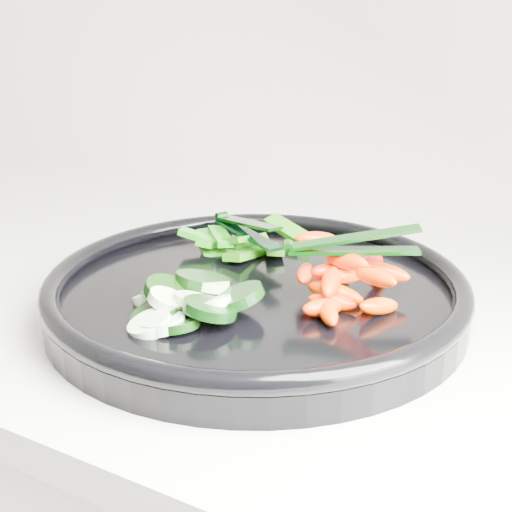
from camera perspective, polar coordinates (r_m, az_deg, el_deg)
The scene contains 6 objects.
veggie_tray at distance 0.63m, azimuth -0.00°, elevation -2.94°, with size 0.43×0.43×0.04m.
cucumber_pile at distance 0.59m, azimuth -5.76°, elevation -3.46°, with size 0.12×0.13×0.04m.
carrot_pile at distance 0.61m, azimuth 7.01°, elevation -1.79°, with size 0.12×0.16×0.05m.
pepper_pile at distance 0.72m, azimuth -1.36°, elevation 1.00°, with size 0.12×0.11×0.03m.
tong_carrot at distance 0.60m, azimuth 7.49°, elevation 0.93°, with size 0.11×0.07×0.02m.
tong_pepper at distance 0.72m, azimuth -0.86°, elevation 2.30°, with size 0.11×0.07×0.02m.
Camera 1 is at (0.52, 1.12, 1.20)m, focal length 50.00 mm.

